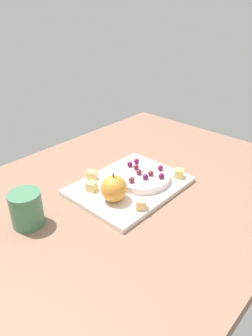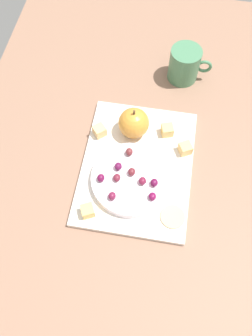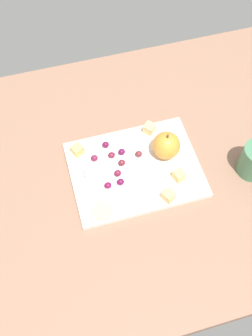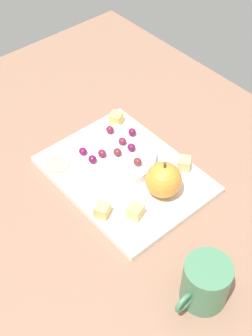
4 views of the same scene
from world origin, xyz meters
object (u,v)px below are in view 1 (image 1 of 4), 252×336
at_px(cheese_cube_0, 179,173).
at_px(grape_6, 161,176).
at_px(grape_1, 151,173).
at_px(cracker_0, 131,160).
at_px(platter, 130,186).
at_px(grape_7, 130,164).
at_px(cup, 26,209).
at_px(grape_4, 145,177).
at_px(serving_dish, 141,176).
at_px(grape_8, 138,172).
at_px(grape_2, 160,168).
at_px(grape_5, 136,161).
at_px(grape_3, 136,167).
at_px(apple_whole, 114,189).
at_px(cheese_cube_1, 92,186).
at_px(cheese_cube_3, 141,204).
at_px(grape_0, 132,180).
at_px(cheese_cube_2, 92,175).

xyz_separation_m(cheese_cube_0, grape_6, (-0.07, 0.01, 0.02)).
bearing_deg(cheese_cube_0, grape_1, 148.50).
bearing_deg(cracker_0, platter, -139.61).
bearing_deg(grape_7, cup, 174.37).
height_order(cheese_cube_0, grape_4, grape_4).
height_order(serving_dish, grape_8, grape_8).
bearing_deg(grape_2, grape_5, 99.24).
height_order(grape_3, grape_5, grape_3).
relative_size(platter, apple_whole, 4.55).
height_order(grape_4, grape_7, same).
distance_m(grape_4, grape_7, 0.09).
bearing_deg(grape_5, grape_1, -110.43).
bearing_deg(cheese_cube_1, serving_dish, -24.75).
bearing_deg(serving_dish, cheese_cube_1, 155.25).
bearing_deg(grape_2, grape_1, 177.30).
distance_m(cheese_cube_3, grape_4, 0.11).
bearing_deg(grape_3, cheese_cube_3, -135.11).
bearing_deg(grape_2, grape_3, 127.96).
xyz_separation_m(grape_2, grape_8, (-0.06, 0.04, -0.00)).
bearing_deg(apple_whole, grape_1, -5.95).
bearing_deg(grape_0, grape_2, -9.37).
height_order(cheese_cube_1, cracker_0, cheese_cube_1).
bearing_deg(cheese_cube_2, cheese_cube_1, -132.59).
bearing_deg(cheese_cube_3, grape_6, 13.21).
xyz_separation_m(cheese_cube_3, grape_2, (0.17, 0.06, 0.02)).
bearing_deg(grape_1, grape_5, 69.57).
xyz_separation_m(platter, apple_whole, (-0.09, -0.02, 0.04)).
distance_m(apple_whole, grape_5, 0.19).
height_order(serving_dish, grape_4, grape_4).
bearing_deg(grape_0, grape_3, 31.02).
distance_m(platter, grape_8, 0.05).
distance_m(cheese_cube_0, cheese_cube_2, 0.27).
height_order(cheese_cube_1, grape_8, grape_8).
bearing_deg(cheese_cube_2, grape_7, -29.55).
relative_size(grape_0, cup, 0.16).
distance_m(apple_whole, grape_2, 0.19).
bearing_deg(grape_5, grape_6, -101.54).
height_order(grape_5, cup, cup).
xyz_separation_m(cheese_cube_2, grape_0, (0.04, -0.13, 0.02)).
distance_m(serving_dish, grape_0, 0.06).
bearing_deg(grape_1, grape_8, 119.88).
bearing_deg(serving_dish, grape_0, -166.71).
height_order(grape_4, cup, cup).
bearing_deg(grape_0, serving_dish, 13.29).
height_order(cheese_cube_3, grape_6, grape_6).
bearing_deg(grape_8, grape_3, 52.27).
bearing_deg(cheese_cube_2, platter, -62.08).
xyz_separation_m(platter, grape_0, (-0.02, -0.02, 0.04)).
relative_size(grape_1, grape_4, 1.00).
bearing_deg(cheese_cube_3, cheese_cube_0, 4.36).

